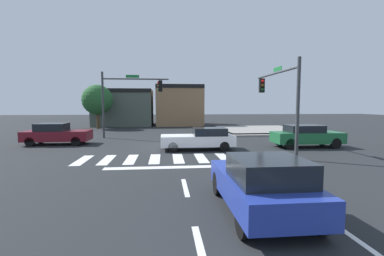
# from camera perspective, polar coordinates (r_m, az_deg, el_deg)

# --- Properties ---
(ground_plane) EXTENTS (120.00, 120.00, 0.00)m
(ground_plane) POSITION_cam_1_polar(r_m,az_deg,el_deg) (18.71, -3.61, -3.73)
(ground_plane) COLOR #232628
(crosswalk_near) EXTENTS (10.27, 2.58, 0.01)m
(crosswalk_near) POSITION_cam_1_polar(r_m,az_deg,el_deg) (14.28, -2.95, -6.42)
(crosswalk_near) COLOR silver
(crosswalk_near) RESTS_ON ground_plane
(lane_markings) EXTENTS (6.80, 24.25, 0.01)m
(lane_markings) POSITION_cam_1_polar(r_m,az_deg,el_deg) (6.63, 10.62, -20.25)
(lane_markings) COLOR white
(lane_markings) RESTS_ON ground_plane
(bike_detector_marking) EXTENTS (0.97, 0.97, 0.01)m
(bike_detector_marking) POSITION_cam_1_polar(r_m,az_deg,el_deg) (10.44, 7.09, -10.73)
(bike_detector_marking) COLOR yellow
(bike_detector_marking) RESTS_ON ground_plane
(curb_corner_northeast) EXTENTS (10.00, 10.60, 0.15)m
(curb_corner_northeast) POSITION_cam_1_polar(r_m,az_deg,el_deg) (29.50, 12.40, -0.51)
(curb_corner_northeast) COLOR gray
(curb_corner_northeast) RESTS_ON ground_plane
(storefront_row) EXTENTS (14.40, 6.91, 5.45)m
(storefront_row) POSITION_cam_1_polar(r_m,az_deg,el_deg) (37.92, -8.65, 4.54)
(storefront_row) COLOR #4C564C
(storefront_row) RESTS_ON ground_plane
(traffic_signal_northwest) EXTENTS (5.61, 0.32, 5.56)m
(traffic_signal_northwest) POSITION_cam_1_polar(r_m,az_deg,el_deg) (23.61, -13.19, 7.20)
(traffic_signal_northwest) COLOR #383A3D
(traffic_signal_northwest) RESTS_ON ground_plane
(traffic_signal_southeast) EXTENTS (0.32, 5.93, 5.20)m
(traffic_signal_southeast) POSITION_cam_1_polar(r_m,az_deg,el_deg) (16.85, 17.81, 7.41)
(traffic_signal_southeast) COLOR #383A3D
(traffic_signal_southeast) RESTS_ON ground_plane
(car_maroon) EXTENTS (4.42, 1.83, 1.51)m
(car_maroon) POSITION_cam_1_polar(r_m,az_deg,el_deg) (21.38, -26.72, -1.13)
(car_maroon) COLOR maroon
(car_maroon) RESTS_ON ground_plane
(car_blue) EXTENTS (1.92, 4.10, 1.53)m
(car_blue) POSITION_cam_1_polar(r_m,az_deg,el_deg) (7.36, 14.55, -11.34)
(car_blue) COLOR #23389E
(car_blue) RESTS_ON ground_plane
(car_green) EXTENTS (4.48, 1.76, 1.48)m
(car_green) POSITION_cam_1_polar(r_m,az_deg,el_deg) (19.42, 23.00, -1.51)
(car_green) COLOR #1E6638
(car_green) RESTS_ON ground_plane
(car_white) EXTENTS (4.55, 1.82, 1.37)m
(car_white) POSITION_cam_1_polar(r_m,az_deg,el_deg) (16.93, 1.68, -2.26)
(car_white) COLOR white
(car_white) RESTS_ON ground_plane
(roadside_tree) EXTENTS (3.50, 3.50, 5.15)m
(roadside_tree) POSITION_cam_1_polar(r_m,az_deg,el_deg) (33.42, -19.36, 5.63)
(roadside_tree) COLOR #4C3823
(roadside_tree) RESTS_ON ground_plane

